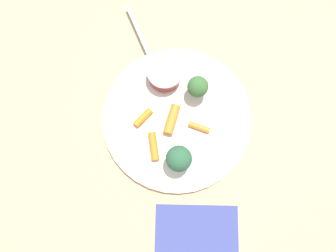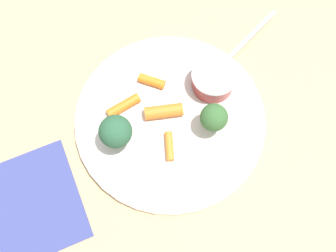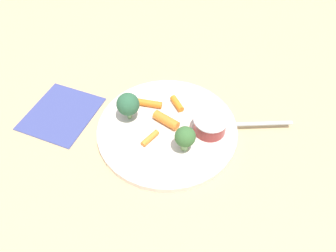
{
  "view_description": "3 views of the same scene",
  "coord_description": "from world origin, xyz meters",
  "px_view_note": "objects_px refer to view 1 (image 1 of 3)",
  "views": [
    {
      "loc": [
        0.13,
        -0.02,
        0.56
      ],
      "look_at": [
        0.02,
        -0.02,
        0.03
      ],
      "focal_mm": 34.23,
      "sensor_mm": 36.0,
      "label": 1
    },
    {
      "loc": [
        0.09,
        0.17,
        0.5
      ],
      "look_at": [
        0.01,
        0.01,
        0.02
      ],
      "focal_mm": 40.96,
      "sensor_mm": 36.0,
      "label": 2
    },
    {
      "loc": [
        -0.13,
        0.36,
        0.47
      ],
      "look_at": [
        -0.01,
        0.01,
        0.03
      ],
      "focal_mm": 34.47,
      "sensor_mm": 36.0,
      "label": 3
    }
  ],
  "objects_px": {
    "sauce_cup": "(165,74)",
    "carrot_stick_1": "(199,127)",
    "broccoli_floret_1": "(198,87)",
    "carrot_stick_0": "(172,119)",
    "plate": "(177,118)",
    "broccoli_floret_0": "(177,159)",
    "fork": "(147,49)",
    "napkin": "(197,244)",
    "carrot_stick_3": "(154,146)",
    "carrot_stick_2": "(143,115)"
  },
  "relations": [
    {
      "from": "plate",
      "to": "napkin",
      "type": "height_order",
      "value": "plate"
    },
    {
      "from": "sauce_cup",
      "to": "plate",
      "type": "bearing_deg",
      "value": 14.07
    },
    {
      "from": "napkin",
      "to": "broccoli_floret_0",
      "type": "bearing_deg",
      "value": -168.28
    },
    {
      "from": "plate",
      "to": "carrot_stick_0",
      "type": "xyz_separation_m",
      "value": [
        0.01,
        -0.01,
        0.01
      ]
    },
    {
      "from": "broccoli_floret_0",
      "to": "fork",
      "type": "bearing_deg",
      "value": -166.7
    },
    {
      "from": "carrot_stick_3",
      "to": "napkin",
      "type": "distance_m",
      "value": 0.18
    },
    {
      "from": "carrot_stick_1",
      "to": "napkin",
      "type": "height_order",
      "value": "carrot_stick_1"
    },
    {
      "from": "carrot_stick_0",
      "to": "carrot_stick_1",
      "type": "relative_size",
      "value": 1.34
    },
    {
      "from": "plate",
      "to": "fork",
      "type": "xyz_separation_m",
      "value": [
        -0.13,
        -0.05,
        0.01
      ]
    },
    {
      "from": "carrot_stick_2",
      "to": "carrot_stick_0",
      "type": "bearing_deg",
      "value": 79.66
    },
    {
      "from": "carrot_stick_2",
      "to": "sauce_cup",
      "type": "bearing_deg",
      "value": 151.02
    },
    {
      "from": "broccoli_floret_0",
      "to": "broccoli_floret_1",
      "type": "distance_m",
      "value": 0.13
    },
    {
      "from": "plate",
      "to": "carrot_stick_2",
      "type": "relative_size",
      "value": 6.97
    },
    {
      "from": "fork",
      "to": "napkin",
      "type": "height_order",
      "value": "fork"
    },
    {
      "from": "plate",
      "to": "fork",
      "type": "bearing_deg",
      "value": -158.55
    },
    {
      "from": "sauce_cup",
      "to": "carrot_stick_3",
      "type": "relative_size",
      "value": 1.28
    },
    {
      "from": "carrot_stick_1",
      "to": "fork",
      "type": "distance_m",
      "value": 0.17
    },
    {
      "from": "carrot_stick_3",
      "to": "fork",
      "type": "xyz_separation_m",
      "value": [
        -0.18,
        -0.01,
        -0.01
      ]
    },
    {
      "from": "broccoli_floret_1",
      "to": "carrot_stick_2",
      "type": "relative_size",
      "value": 1.38
    },
    {
      "from": "broccoli_floret_1",
      "to": "carrot_stick_0",
      "type": "xyz_separation_m",
      "value": [
        0.05,
        -0.04,
        -0.02
      ]
    },
    {
      "from": "plate",
      "to": "carrot_stick_1",
      "type": "height_order",
      "value": "carrot_stick_1"
    },
    {
      "from": "plate",
      "to": "carrot_stick_3",
      "type": "bearing_deg",
      "value": -39.03
    },
    {
      "from": "carrot_stick_2",
      "to": "napkin",
      "type": "distance_m",
      "value": 0.23
    },
    {
      "from": "broccoli_floret_0",
      "to": "carrot_stick_0",
      "type": "distance_m",
      "value": 0.08
    },
    {
      "from": "carrot_stick_0",
      "to": "carrot_stick_2",
      "type": "relative_size",
      "value": 1.38
    },
    {
      "from": "plate",
      "to": "napkin",
      "type": "bearing_deg",
      "value": 6.98
    },
    {
      "from": "broccoli_floret_1",
      "to": "carrot_stick_1",
      "type": "relative_size",
      "value": 1.34
    },
    {
      "from": "fork",
      "to": "carrot_stick_3",
      "type": "bearing_deg",
      "value": 3.13
    },
    {
      "from": "broccoli_floret_1",
      "to": "napkin",
      "type": "relative_size",
      "value": 0.37
    },
    {
      "from": "sauce_cup",
      "to": "fork",
      "type": "distance_m",
      "value": 0.06
    },
    {
      "from": "sauce_cup",
      "to": "napkin",
      "type": "distance_m",
      "value": 0.29
    },
    {
      "from": "broccoli_floret_0",
      "to": "carrot_stick_3",
      "type": "xyz_separation_m",
      "value": [
        -0.03,
        -0.04,
        -0.03
      ]
    },
    {
      "from": "carrot_stick_3",
      "to": "sauce_cup",
      "type": "bearing_deg",
      "value": 170.05
    },
    {
      "from": "carrot_stick_0",
      "to": "napkin",
      "type": "height_order",
      "value": "carrot_stick_0"
    },
    {
      "from": "broccoli_floret_1",
      "to": "carrot_stick_2",
      "type": "bearing_deg",
      "value": -66.81
    },
    {
      "from": "broccoli_floret_0",
      "to": "carrot_stick_3",
      "type": "relative_size",
      "value": 1.19
    },
    {
      "from": "carrot_stick_2",
      "to": "fork",
      "type": "xyz_separation_m",
      "value": [
        -0.13,
        0.01,
        -0.0
      ]
    },
    {
      "from": "napkin",
      "to": "sauce_cup",
      "type": "bearing_deg",
      "value": -171.13
    },
    {
      "from": "sauce_cup",
      "to": "carrot_stick_3",
      "type": "distance_m",
      "value": 0.13
    },
    {
      "from": "sauce_cup",
      "to": "carrot_stick_2",
      "type": "distance_m",
      "value": 0.08
    },
    {
      "from": "plate",
      "to": "carrot_stick_1",
      "type": "bearing_deg",
      "value": 62.89
    },
    {
      "from": "plate",
      "to": "sauce_cup",
      "type": "distance_m",
      "value": 0.08
    },
    {
      "from": "broccoli_floret_1",
      "to": "carrot_stick_2",
      "type": "height_order",
      "value": "broccoli_floret_1"
    },
    {
      "from": "carrot_stick_1",
      "to": "napkin",
      "type": "bearing_deg",
      "value": -3.59
    },
    {
      "from": "carrot_stick_3",
      "to": "carrot_stick_2",
      "type": "bearing_deg",
      "value": -162.2
    },
    {
      "from": "broccoli_floret_1",
      "to": "carrot_stick_3",
      "type": "relative_size",
      "value": 1.07
    },
    {
      "from": "carrot_stick_3",
      "to": "fork",
      "type": "height_order",
      "value": "carrot_stick_3"
    },
    {
      "from": "sauce_cup",
      "to": "carrot_stick_1",
      "type": "distance_m",
      "value": 0.11
    },
    {
      "from": "carrot_stick_1",
      "to": "napkin",
      "type": "distance_m",
      "value": 0.19
    },
    {
      "from": "broccoli_floret_0",
      "to": "broccoli_floret_1",
      "type": "relative_size",
      "value": 1.11
    }
  ]
}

